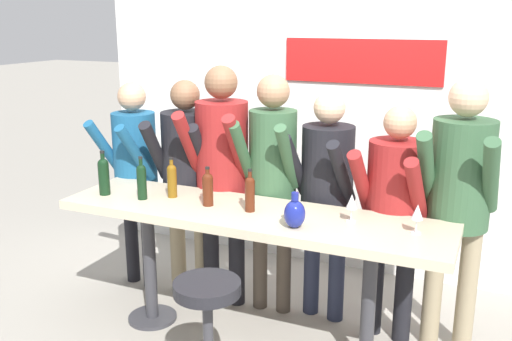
{
  "coord_description": "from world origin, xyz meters",
  "views": [
    {
      "loc": [
        1.45,
        -3.2,
        2.2
      ],
      "look_at": [
        0.0,
        0.1,
        1.22
      ],
      "focal_mm": 40.0,
      "sensor_mm": 36.0,
      "label": 1
    }
  ],
  "objects": [
    {
      "name": "decorative_vase",
      "position": [
        0.37,
        -0.16,
        1.06
      ],
      "size": [
        0.13,
        0.13,
        0.22
      ],
      "color": "navy",
      "rests_on": "tasting_table"
    },
    {
      "name": "wine_bottle_2",
      "position": [
        -0.62,
        0.06,
        1.1
      ],
      "size": [
        0.07,
        0.07,
        0.29
      ],
      "color": "brown",
      "rests_on": "tasting_table"
    },
    {
      "name": "wine_bottle_0",
      "position": [
        -0.79,
        -0.07,
        1.1
      ],
      "size": [
        0.07,
        0.07,
        0.3
      ],
      "color": "black",
      "rests_on": "tasting_table"
    },
    {
      "name": "wine_glass_0",
      "position": [
        0.65,
        0.07,
        1.09
      ],
      "size": [
        0.07,
        0.07,
        0.18
      ],
      "color": "silver",
      "rests_on": "tasting_table"
    },
    {
      "name": "wine_bottle_1",
      "position": [
        -0.31,
        -0.01,
        1.09
      ],
      "size": [
        0.07,
        0.07,
        0.27
      ],
      "color": "#4C1E0F",
      "rests_on": "tasting_table"
    },
    {
      "name": "person_left",
      "position": [
        -0.77,
        0.51,
        1.07
      ],
      "size": [
        0.51,
        0.6,
        1.73
      ],
      "rotation": [
        0.0,
        0.0,
        0.12
      ],
      "color": "gray",
      "rests_on": "ground_plane"
    },
    {
      "name": "back_wall",
      "position": [
        0.0,
        1.54,
        1.35
      ],
      "size": [
        4.2,
        0.12,
        2.7
      ],
      "color": "silver",
      "rests_on": "ground_plane"
    },
    {
      "name": "wine_bottle_3",
      "position": [
        -1.09,
        -0.09,
        1.11
      ],
      "size": [
        0.08,
        0.08,
        0.32
      ],
      "color": "black",
      "rests_on": "tasting_table"
    },
    {
      "name": "wine_bottle_4",
      "position": [
        -0.0,
        0.0,
        1.1
      ],
      "size": [
        0.07,
        0.07,
        0.28
      ],
      "color": "#4C1E0F",
      "rests_on": "tasting_table"
    },
    {
      "name": "person_center_left",
      "position": [
        -0.44,
        0.46,
        1.15
      ],
      "size": [
        0.5,
        0.61,
        1.85
      ],
      "rotation": [
        0.0,
        0.0,
        0.09
      ],
      "color": "black",
      "rests_on": "ground_plane"
    },
    {
      "name": "person_right",
      "position": [
        0.84,
        0.47,
        1.01
      ],
      "size": [
        0.51,
        0.59,
        1.64
      ],
      "rotation": [
        0.0,
        0.0,
        -0.15
      ],
      "color": "black",
      "rests_on": "ground_plane"
    },
    {
      "name": "person_far_right",
      "position": [
        1.24,
        0.49,
        1.14
      ],
      "size": [
        0.49,
        0.6,
        1.83
      ],
      "rotation": [
        0.0,
        0.0,
        -0.05
      ],
      "color": "gray",
      "rests_on": "ground_plane"
    },
    {
      "name": "wine_glass_1",
      "position": [
        1.05,
        0.03,
        1.09
      ],
      "size": [
        0.07,
        0.07,
        0.18
      ],
      "color": "silver",
      "rests_on": "tasting_table"
    },
    {
      "name": "tasting_table",
      "position": [
        0.0,
        0.0,
        0.84
      ],
      "size": [
        2.6,
        0.65,
        0.97
      ],
      "color": "beige",
      "rests_on": "ground_plane"
    },
    {
      "name": "person_center_right",
      "position": [
        0.34,
        0.56,
        1.05
      ],
      "size": [
        0.49,
        0.59,
        1.7
      ],
      "rotation": [
        0.0,
        0.0,
        -0.15
      ],
      "color": "#23283D",
      "rests_on": "ground_plane"
    },
    {
      "name": "person_center",
      "position": [
        -0.05,
        0.5,
        1.13
      ],
      "size": [
        0.43,
        0.56,
        1.8
      ],
      "rotation": [
        0.0,
        0.0,
        0.05
      ],
      "color": "#473D33",
      "rests_on": "ground_plane"
    },
    {
      "name": "bar_stool",
      "position": [
        0.04,
        -0.67,
        0.51
      ],
      "size": [
        0.4,
        0.4,
        0.77
      ],
      "color": "#333338",
      "rests_on": "ground_plane"
    },
    {
      "name": "person_far_left",
      "position": [
        -1.23,
        0.46,
        1.06
      ],
      "size": [
        0.46,
        0.57,
        1.7
      ],
      "rotation": [
        0.0,
        0.0,
        -0.14
      ],
      "color": "black",
      "rests_on": "ground_plane"
    }
  ]
}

